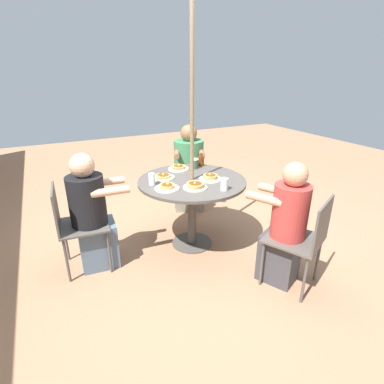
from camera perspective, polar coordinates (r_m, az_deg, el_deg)
ground_plane at (r=3.40m, az=0.00°, el=-9.68°), size 12.00×12.00×0.00m
patio_table at (r=3.11m, az=0.00°, el=0.33°), size 1.11×1.11×0.76m
umbrella_pole at (r=2.95m, az=0.00°, el=10.79°), size 0.04×0.04×2.43m
patio_chair_north at (r=2.70m, az=20.56°, el=-8.00°), size 0.58×0.58×0.86m
diner_north at (r=2.73m, az=17.28°, el=-6.64°), size 0.54×0.47×1.13m
patio_chair_east at (r=4.27m, az=-0.65°, el=4.57°), size 0.58×0.58×0.86m
diner_east at (r=4.10m, az=-0.58°, el=3.93°), size 0.60×0.55×1.14m
patio_chair_south at (r=2.97m, az=-21.64°, el=-5.30°), size 0.47×0.47×0.86m
diner_south at (r=2.96m, az=-18.45°, el=-4.44°), size 0.36×0.55×1.14m
pancake_plate_a at (r=2.83m, az=-4.79°, el=0.92°), size 0.23×0.23×0.06m
pancake_plate_b at (r=3.13m, az=-5.48°, el=2.93°), size 0.23×0.23×0.05m
pancake_plate_c at (r=3.07m, az=3.49°, el=2.76°), size 0.23×0.23×0.06m
pancake_plate_d at (r=3.40m, az=-2.58°, el=4.64°), size 0.23×0.23×0.05m
pancake_plate_e at (r=2.85m, az=0.63°, el=1.21°), size 0.23×0.23×0.06m
syrup_bottle at (r=3.51m, az=1.75°, el=5.97°), size 0.09×0.07×0.15m
coffee_cup at (r=3.42m, az=0.44°, el=5.44°), size 0.10×0.10×0.11m
drinking_glass_a at (r=2.80m, az=6.18°, el=1.48°), size 0.07×0.07×0.12m
drinking_glass_b at (r=2.94m, az=-7.65°, el=2.44°), size 0.06×0.06×0.12m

